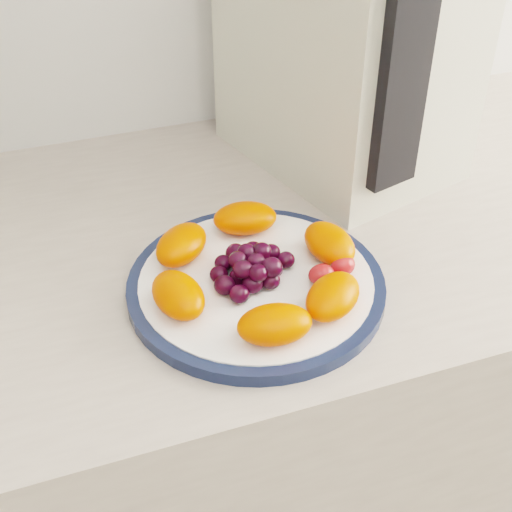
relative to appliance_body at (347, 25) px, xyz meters
name	(u,v)px	position (x,y,z in m)	size (l,w,h in m)	color
counter	(221,456)	(-0.23, -0.13, -0.64)	(3.50, 0.60, 0.90)	#B3A495
cabinet_face	(221,467)	(-0.23, -0.13, -0.67)	(3.48, 0.58, 0.84)	#9B694A
plate_rim	(256,286)	(-0.21, -0.25, -0.19)	(0.29, 0.29, 0.01)	#141F3B
plate_face	(256,285)	(-0.21, -0.25, -0.19)	(0.26, 0.26, 0.02)	white
appliance_body	(347,25)	(0.00, 0.00, 0.00)	(0.22, 0.31, 0.39)	beige
appliance_panel	(403,71)	(-0.01, -0.17, 0.01)	(0.07, 0.02, 0.29)	black
fruit_plate	(259,268)	(-0.21, -0.25, -0.16)	(0.25, 0.25, 0.04)	#FF3A00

